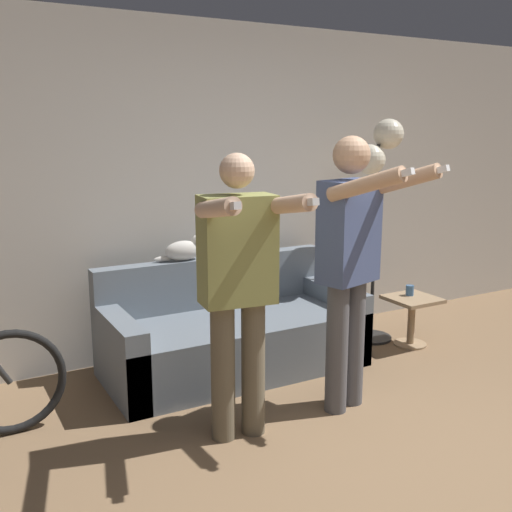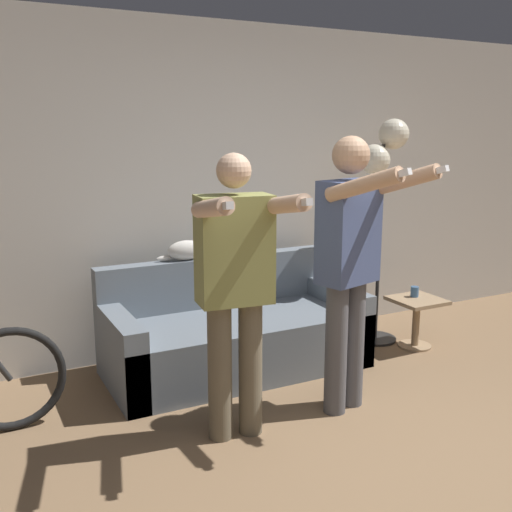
{
  "view_description": "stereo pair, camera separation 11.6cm",
  "coord_description": "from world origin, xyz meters",
  "px_view_note": "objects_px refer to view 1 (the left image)",
  "views": [
    {
      "loc": [
        -2.18,
        -1.86,
        1.78
      ],
      "look_at": [
        -0.34,
        1.48,
        0.97
      ],
      "focal_mm": 42.0,
      "sensor_mm": 36.0,
      "label": 1
    },
    {
      "loc": [
        -2.08,
        -1.91,
        1.78
      ],
      "look_at": [
        -0.34,
        1.48,
        0.97
      ],
      "focal_mm": 42.0,
      "sensor_mm": 36.0,
      "label": 2
    }
  ],
  "objects_px": {
    "side_table": "(412,311)",
    "cup": "(410,290)",
    "couch": "(233,335)",
    "floor_lamp": "(378,166)",
    "person_left": "(239,280)",
    "person_right": "(351,256)",
    "cat": "(185,249)"
  },
  "relations": [
    {
      "from": "couch",
      "to": "floor_lamp",
      "type": "distance_m",
      "value": 1.82
    },
    {
      "from": "cup",
      "to": "couch",
      "type": "bearing_deg",
      "value": 172.13
    },
    {
      "from": "cat",
      "to": "side_table",
      "type": "bearing_deg",
      "value": -18.51
    },
    {
      "from": "cat",
      "to": "cup",
      "type": "bearing_deg",
      "value": -16.65
    },
    {
      "from": "cat",
      "to": "side_table",
      "type": "relative_size",
      "value": 0.98
    },
    {
      "from": "person_left",
      "to": "person_right",
      "type": "height_order",
      "value": "person_right"
    },
    {
      "from": "person_right",
      "to": "cat",
      "type": "relative_size",
      "value": 4.27
    },
    {
      "from": "person_right",
      "to": "cup",
      "type": "height_order",
      "value": "person_right"
    },
    {
      "from": "person_right",
      "to": "couch",
      "type": "bearing_deg",
      "value": 95.74
    },
    {
      "from": "side_table",
      "to": "couch",
      "type": "bearing_deg",
      "value": 169.94
    },
    {
      "from": "cat",
      "to": "couch",
      "type": "bearing_deg",
      "value": -53.78
    },
    {
      "from": "side_table",
      "to": "person_left",
      "type": "bearing_deg",
      "value": -161.2
    },
    {
      "from": "couch",
      "to": "person_left",
      "type": "xyz_separation_m",
      "value": [
        -0.43,
        -0.94,
        0.69
      ]
    },
    {
      "from": "side_table",
      "to": "cup",
      "type": "bearing_deg",
      "value": 71.33
    },
    {
      "from": "couch",
      "to": "floor_lamp",
      "type": "xyz_separation_m",
      "value": [
        1.35,
        0.01,
        1.22
      ]
    },
    {
      "from": "couch",
      "to": "side_table",
      "type": "bearing_deg",
      "value": -10.06
    },
    {
      "from": "cup",
      "to": "floor_lamp",
      "type": "bearing_deg",
      "value": 130.93
    },
    {
      "from": "couch",
      "to": "side_table",
      "type": "xyz_separation_m",
      "value": [
        1.53,
        -0.27,
        0.03
      ]
    },
    {
      "from": "person_left",
      "to": "floor_lamp",
      "type": "bearing_deg",
      "value": 35.35
    },
    {
      "from": "cat",
      "to": "floor_lamp",
      "type": "bearing_deg",
      "value": -10.88
    },
    {
      "from": "person_right",
      "to": "cup",
      "type": "xyz_separation_m",
      "value": [
        1.2,
        0.72,
        -0.55
      ]
    },
    {
      "from": "person_right",
      "to": "floor_lamp",
      "type": "height_order",
      "value": "floor_lamp"
    },
    {
      "from": "couch",
      "to": "cat",
      "type": "xyz_separation_m",
      "value": [
        -0.23,
        0.32,
        0.62
      ]
    },
    {
      "from": "person_left",
      "to": "person_right",
      "type": "bearing_deg",
      "value": 7.3
    },
    {
      "from": "couch",
      "to": "cat",
      "type": "height_order",
      "value": "cat"
    },
    {
      "from": "cat",
      "to": "person_left",
      "type": "bearing_deg",
      "value": -98.71
    },
    {
      "from": "person_left",
      "to": "cup",
      "type": "bearing_deg",
      "value": 27.28
    },
    {
      "from": "cat",
      "to": "person_right",
      "type": "bearing_deg",
      "value": -64.92
    },
    {
      "from": "person_right",
      "to": "side_table",
      "type": "bearing_deg",
      "value": 14.49
    },
    {
      "from": "side_table",
      "to": "cup",
      "type": "xyz_separation_m",
      "value": [
        0.02,
        0.06,
        0.16
      ]
    },
    {
      "from": "person_left",
      "to": "floor_lamp",
      "type": "distance_m",
      "value": 2.08
    },
    {
      "from": "floor_lamp",
      "to": "cup",
      "type": "xyz_separation_m",
      "value": [
        0.2,
        -0.23,
        -1.02
      ]
    }
  ]
}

